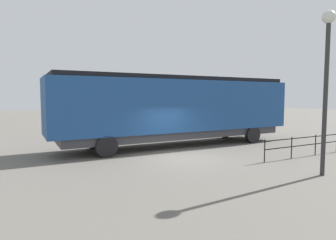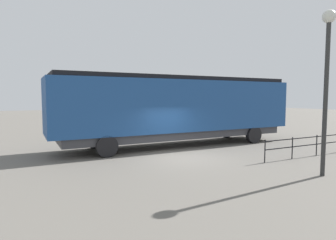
{
  "view_description": "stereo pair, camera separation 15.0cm",
  "coord_description": "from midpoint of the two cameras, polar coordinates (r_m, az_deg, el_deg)",
  "views": [
    {
      "loc": [
        11.95,
        -7.11,
        2.98
      ],
      "look_at": [
        0.24,
        -0.94,
        1.92
      ],
      "focal_mm": 30.6,
      "sensor_mm": 36.0,
      "label": 1
    },
    {
      "loc": [
        12.02,
        -6.97,
        2.98
      ],
      "look_at": [
        0.24,
        -0.94,
        1.92
      ],
      "focal_mm": 30.6,
      "sensor_mm": 36.0,
      "label": 2
    }
  ],
  "objects": [
    {
      "name": "ground_plane",
      "position": [
        14.22,
        3.28,
        -7.54
      ],
      "size": [
        120.0,
        120.0,
        0.0
      ],
      "primitive_type": "plane",
      "color": "#666059"
    },
    {
      "name": "locomotive",
      "position": [
        17.83,
        3.96,
        2.53
      ],
      "size": [
        3.11,
        15.13,
        4.21
      ],
      "color": "navy",
      "rests_on": "ground_plane"
    },
    {
      "name": "lamp_post",
      "position": [
        12.27,
        29.43,
        9.64
      ],
      "size": [
        0.48,
        0.48,
        6.15
      ],
      "color": "#2D2D2D",
      "rests_on": "ground_plane"
    },
    {
      "name": "platform_fence",
      "position": [
        16.58,
        27.74,
        -3.92
      ],
      "size": [
        0.05,
        7.26,
        1.06
      ],
      "color": "black",
      "rests_on": "ground_plane"
    }
  ]
}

